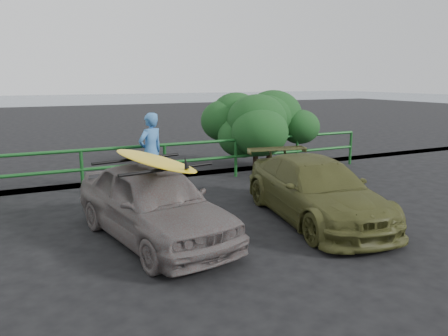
{
  "coord_description": "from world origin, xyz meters",
  "views": [
    {
      "loc": [
        -2.34,
        -5.3,
        2.62
      ],
      "look_at": [
        1.22,
        2.06,
        0.94
      ],
      "focal_mm": 35.0,
      "sensor_mm": 36.0,
      "label": 1
    }
  ],
  "objects_px": {
    "sedan": "(153,203)",
    "olive_vehicle": "(316,190)",
    "guardrail": "(125,167)",
    "man": "(151,152)",
    "surfboard": "(152,160)"
  },
  "relations": [
    {
      "from": "guardrail",
      "to": "sedan",
      "type": "bearing_deg",
      "value": -96.14
    },
    {
      "from": "sedan",
      "to": "surfboard",
      "type": "distance_m",
      "value": 0.72
    },
    {
      "from": "guardrail",
      "to": "olive_vehicle",
      "type": "xyz_separation_m",
      "value": [
        2.67,
        -3.91,
        0.05
      ]
    },
    {
      "from": "guardrail",
      "to": "olive_vehicle",
      "type": "bearing_deg",
      "value": -55.64
    },
    {
      "from": "sedan",
      "to": "olive_vehicle",
      "type": "xyz_separation_m",
      "value": [
        3.06,
        -0.3,
        -0.05
      ]
    },
    {
      "from": "man",
      "to": "surfboard",
      "type": "distance_m",
      "value": 3.37
    },
    {
      "from": "sedan",
      "to": "man",
      "type": "height_order",
      "value": "man"
    },
    {
      "from": "guardrail",
      "to": "man",
      "type": "bearing_deg",
      "value": -36.06
    },
    {
      "from": "sedan",
      "to": "olive_vehicle",
      "type": "relative_size",
      "value": 0.93
    },
    {
      "from": "guardrail",
      "to": "surfboard",
      "type": "height_order",
      "value": "surfboard"
    },
    {
      "from": "surfboard",
      "to": "guardrail",
      "type": "bearing_deg",
      "value": 73.51
    },
    {
      "from": "sedan",
      "to": "man",
      "type": "relative_size",
      "value": 1.99
    },
    {
      "from": "sedan",
      "to": "surfboard",
      "type": "height_order",
      "value": "surfboard"
    },
    {
      "from": "olive_vehicle",
      "to": "guardrail",
      "type": "bearing_deg",
      "value": 133.47
    },
    {
      "from": "guardrail",
      "to": "man",
      "type": "relative_size",
      "value": 7.6
    }
  ]
}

